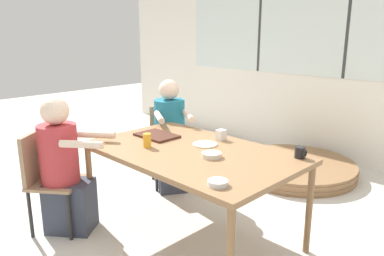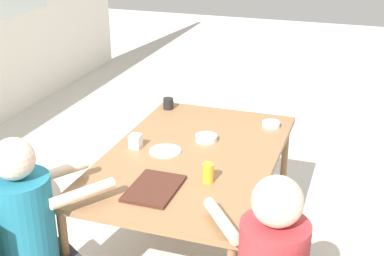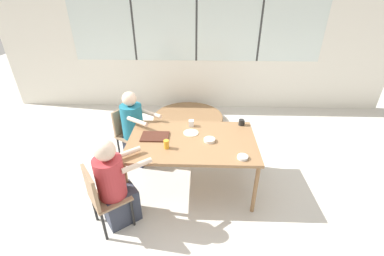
{
  "view_description": "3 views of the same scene",
  "coord_description": "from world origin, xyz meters",
  "px_view_note": "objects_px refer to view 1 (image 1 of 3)",
  "views": [
    {
      "loc": [
        1.99,
        -2.0,
        1.68
      ],
      "look_at": [
        0.0,
        0.0,
        0.95
      ],
      "focal_mm": 35.0,
      "sensor_mm": 36.0,
      "label": 1
    },
    {
      "loc": [
        -2.88,
        -0.98,
        2.24
      ],
      "look_at": [
        0.0,
        0.0,
        0.95
      ],
      "focal_mm": 50.0,
      "sensor_mm": 36.0,
      "label": 2
    },
    {
      "loc": [
        0.1,
        -2.85,
        2.57
      ],
      "look_at": [
        0.0,
        0.0,
        0.95
      ],
      "focal_mm": 24.0,
      "sensor_mm": 36.0,
      "label": 3
    }
  ],
  "objects_px": {
    "person_man_blue_shirt": "(170,140)",
    "coffee_mug": "(300,152)",
    "person_woman_green_shirt": "(64,172)",
    "juice_glass": "(147,140)",
    "chair_for_man_blue_shirt": "(168,138)",
    "chair_for_woman_green_shirt": "(46,173)",
    "folded_table_stack": "(294,167)",
    "bowl_white_shallow": "(218,183)",
    "bowl_cereal": "(212,155)",
    "milk_carton_small": "(221,135)"
  },
  "relations": [
    {
      "from": "chair_for_woman_green_shirt",
      "to": "chair_for_man_blue_shirt",
      "type": "distance_m",
      "value": 1.44
    },
    {
      "from": "coffee_mug",
      "to": "juice_glass",
      "type": "xyz_separation_m",
      "value": [
        -1.01,
        -0.63,
        0.01
      ]
    },
    {
      "from": "bowl_cereal",
      "to": "folded_table_stack",
      "type": "xyz_separation_m",
      "value": [
        -0.37,
        1.93,
        -0.71
      ]
    },
    {
      "from": "bowl_white_shallow",
      "to": "coffee_mug",
      "type": "bearing_deg",
      "value": 83.44
    },
    {
      "from": "chair_for_woman_green_shirt",
      "to": "coffee_mug",
      "type": "distance_m",
      "value": 2.09
    },
    {
      "from": "juice_glass",
      "to": "milk_carton_small",
      "type": "relative_size",
      "value": 1.25
    },
    {
      "from": "chair_for_woman_green_shirt",
      "to": "milk_carton_small",
      "type": "xyz_separation_m",
      "value": [
        0.96,
        1.15,
        0.3
      ]
    },
    {
      "from": "juice_glass",
      "to": "coffee_mug",
      "type": "bearing_deg",
      "value": 31.98
    },
    {
      "from": "chair_for_man_blue_shirt",
      "to": "folded_table_stack",
      "type": "distance_m",
      "value": 1.59
    },
    {
      "from": "juice_glass",
      "to": "milk_carton_small",
      "type": "bearing_deg",
      "value": 63.57
    },
    {
      "from": "chair_for_woman_green_shirt",
      "to": "juice_glass",
      "type": "bearing_deg",
      "value": 92.08
    },
    {
      "from": "person_man_blue_shirt",
      "to": "bowl_white_shallow",
      "type": "xyz_separation_m",
      "value": [
        1.52,
        -0.97,
        0.25
      ]
    },
    {
      "from": "chair_for_woman_green_shirt",
      "to": "bowl_cereal",
      "type": "relative_size",
      "value": 5.82
    },
    {
      "from": "person_woman_green_shirt",
      "to": "juice_glass",
      "type": "relative_size",
      "value": 10.33
    },
    {
      "from": "person_man_blue_shirt",
      "to": "bowl_cereal",
      "type": "distance_m",
      "value": 1.32
    },
    {
      "from": "person_woman_green_shirt",
      "to": "person_man_blue_shirt",
      "type": "xyz_separation_m",
      "value": [
        -0.06,
        1.25,
        0.0
      ]
    },
    {
      "from": "juice_glass",
      "to": "folded_table_stack",
      "type": "distance_m",
      "value": 2.24
    },
    {
      "from": "chair_for_man_blue_shirt",
      "to": "bowl_cereal",
      "type": "relative_size",
      "value": 5.82
    },
    {
      "from": "person_man_blue_shirt",
      "to": "bowl_white_shallow",
      "type": "bearing_deg",
      "value": 90.05
    },
    {
      "from": "chair_for_woman_green_shirt",
      "to": "juice_glass",
      "type": "height_order",
      "value": "juice_glass"
    },
    {
      "from": "person_man_blue_shirt",
      "to": "folded_table_stack",
      "type": "xyz_separation_m",
      "value": [
        0.77,
        1.32,
        -0.46
      ]
    },
    {
      "from": "chair_for_man_blue_shirt",
      "to": "bowl_cereal",
      "type": "xyz_separation_m",
      "value": [
        1.28,
        -0.7,
        0.27
      ]
    },
    {
      "from": "person_woman_green_shirt",
      "to": "milk_carton_small",
      "type": "relative_size",
      "value": 12.93
    },
    {
      "from": "person_woman_green_shirt",
      "to": "person_man_blue_shirt",
      "type": "relative_size",
      "value": 0.98
    },
    {
      "from": "chair_for_woman_green_shirt",
      "to": "folded_table_stack",
      "type": "xyz_separation_m",
      "value": [
        0.84,
        2.67,
        -0.44
      ]
    },
    {
      "from": "chair_for_man_blue_shirt",
      "to": "coffee_mug",
      "type": "distance_m",
      "value": 1.8
    },
    {
      "from": "juice_glass",
      "to": "folded_table_stack",
      "type": "xyz_separation_m",
      "value": [
        0.17,
        2.11,
        -0.75
      ]
    },
    {
      "from": "person_man_blue_shirt",
      "to": "coffee_mug",
      "type": "height_order",
      "value": "person_man_blue_shirt"
    },
    {
      "from": "bowl_white_shallow",
      "to": "bowl_cereal",
      "type": "height_order",
      "value": "bowl_cereal"
    },
    {
      "from": "chair_for_man_blue_shirt",
      "to": "person_man_blue_shirt",
      "type": "relative_size",
      "value": 0.73
    },
    {
      "from": "chair_for_woman_green_shirt",
      "to": "milk_carton_small",
      "type": "bearing_deg",
      "value": 102.02
    },
    {
      "from": "coffee_mug",
      "to": "milk_carton_small",
      "type": "height_order",
      "value": "milk_carton_small"
    },
    {
      "from": "person_woman_green_shirt",
      "to": "milk_carton_small",
      "type": "xyz_separation_m",
      "value": [
        0.83,
        1.05,
        0.28
      ]
    },
    {
      "from": "person_woman_green_shirt",
      "to": "folded_table_stack",
      "type": "bearing_deg",
      "value": 126.58
    },
    {
      "from": "person_man_blue_shirt",
      "to": "bowl_cereal",
      "type": "xyz_separation_m",
      "value": [
        1.14,
        -0.61,
        0.25
      ]
    },
    {
      "from": "chair_for_woman_green_shirt",
      "to": "person_woman_green_shirt",
      "type": "bearing_deg",
      "value": 90.0
    },
    {
      "from": "person_woman_green_shirt",
      "to": "bowl_cereal",
      "type": "bearing_deg",
      "value": 82.79
    },
    {
      "from": "bowl_white_shallow",
      "to": "juice_glass",
      "type": "bearing_deg",
      "value": 168.66
    },
    {
      "from": "person_woman_green_shirt",
      "to": "folded_table_stack",
      "type": "xyz_separation_m",
      "value": [
        0.71,
        2.57,
        -0.46
      ]
    },
    {
      "from": "chair_for_woman_green_shirt",
      "to": "bowl_cereal",
      "type": "bearing_deg",
      "value": 83.62
    },
    {
      "from": "person_woman_green_shirt",
      "to": "milk_carton_small",
      "type": "bearing_deg",
      "value": 103.49
    },
    {
      "from": "chair_for_man_blue_shirt",
      "to": "folded_table_stack",
      "type": "relative_size",
      "value": 0.6
    },
    {
      "from": "bowl_white_shallow",
      "to": "milk_carton_small",
      "type": "bearing_deg",
      "value": 129.58
    },
    {
      "from": "bowl_white_shallow",
      "to": "bowl_cereal",
      "type": "xyz_separation_m",
      "value": [
        -0.38,
        0.36,
        0.0
      ]
    },
    {
      "from": "chair_for_man_blue_shirt",
      "to": "bowl_white_shallow",
      "type": "distance_m",
      "value": 1.99
    },
    {
      "from": "person_woman_green_shirt",
      "to": "juice_glass",
      "type": "xyz_separation_m",
      "value": [
        0.55,
        0.47,
        0.29
      ]
    },
    {
      "from": "bowl_cereal",
      "to": "folded_table_stack",
      "type": "bearing_deg",
      "value": 100.95
    },
    {
      "from": "chair_for_woman_green_shirt",
      "to": "person_woman_green_shirt",
      "type": "relative_size",
      "value": 0.74
    },
    {
      "from": "chair_for_man_blue_shirt",
      "to": "person_woman_green_shirt",
      "type": "height_order",
      "value": "person_woman_green_shirt"
    },
    {
      "from": "chair_for_man_blue_shirt",
      "to": "folded_table_stack",
      "type": "bearing_deg",
      "value": 176.06
    }
  ]
}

